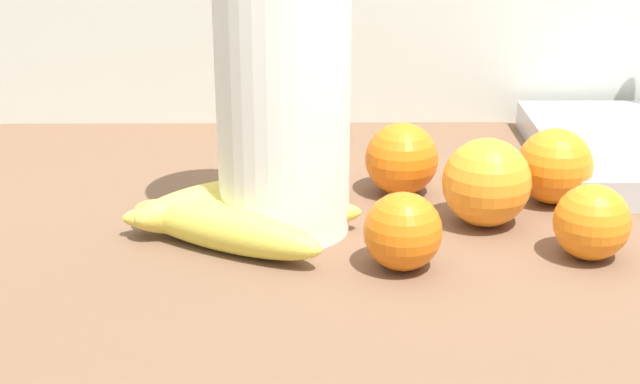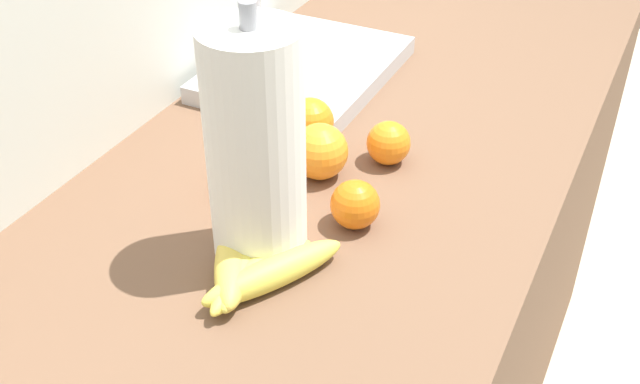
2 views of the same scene
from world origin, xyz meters
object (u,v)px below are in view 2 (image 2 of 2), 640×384
Objects in this scene: banana_bunch at (254,266)px; paper_towel_roll at (256,149)px; orange_far_right at (247,165)px; orange_back_left at (310,121)px; orange_center at (355,204)px; sink_basin at (303,67)px; orange_back_right at (320,151)px; orange_right at (389,143)px.

paper_towel_roll reaches higher than banana_bunch.
orange_far_right is at bearing 32.56° from banana_bunch.
banana_bunch is 2.94× the size of orange_back_left.
paper_towel_roll is at bearing 20.71° from banana_bunch.
banana_bunch is at bearing -159.29° from paper_towel_roll.
orange_far_right is 1.10× the size of orange_center.
sink_basin is (0.34, 0.09, -0.02)m from orange_far_right.
orange_back_right is at bearing 2.25° from paper_towel_roll.
orange_back_right reaches higher than orange_back_left.
orange_back_left is 0.22m from orange_center.
orange_right is 0.29m from paper_towel_roll.
sink_basin is (0.35, 0.26, -0.01)m from orange_center.
banana_bunch is 0.53m from sink_basin.
banana_bunch is 2.66× the size of orange_back_right.
sink_basin reaches higher than banana_bunch.
paper_towel_roll reaches higher than orange_right.
banana_bunch is 3.29× the size of orange_center.
orange_back_left is at bearing 42.50° from orange_center.
banana_bunch is 0.14m from paper_towel_roll.
paper_towel_roll is (-0.26, -0.06, 0.11)m from orange_back_left.
orange_far_right reaches higher than orange_center.
sink_basin is at bearing 29.87° from orange_back_left.
orange_far_right is at bearing 85.24° from orange_center.
orange_back_left is 0.22× the size of paper_towel_roll.
paper_towel_roll reaches higher than orange_center.
orange_right is (0.15, -0.15, -0.00)m from orange_far_right.
orange_far_right is at bearing -165.74° from sink_basin.
orange_center is (0.15, -0.07, 0.01)m from banana_bunch.
orange_right is at bearing -46.14° from orange_far_right.
banana_bunch is 0.60× the size of sink_basin.
orange_back_right is 0.21m from paper_towel_roll.
orange_right is (0.16, 0.02, -0.00)m from orange_center.
orange_back_right is at bearing 6.40° from banana_bunch.
orange_back_left is at bearing 14.49° from banana_bunch.
orange_back_right is 1.24× the size of orange_center.
orange_far_right is 0.22× the size of paper_towel_roll.
orange_center is at bearing -143.90° from sink_basin.
orange_far_right is 0.18m from paper_towel_roll.
orange_back_left is 0.21× the size of sink_basin.
paper_towel_roll is (-0.10, 0.08, 0.12)m from orange_center.
orange_back_right is 0.11m from orange_right.
paper_towel_roll is at bearing 165.57° from orange_right.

